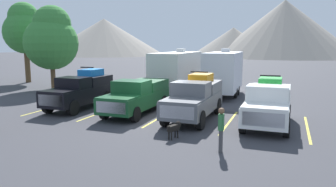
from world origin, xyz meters
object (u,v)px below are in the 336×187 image
pickup_truck_c (195,97)px  person_c (221,127)px  pickup_truck_b (137,95)px  camper_trailer_a (177,71)px  camper_trailer_b (223,71)px  pickup_truck_d (268,103)px  pickup_truck_a (81,90)px  dog (175,127)px

pickup_truck_c → person_c: size_ratio=3.24×
pickup_truck_b → camper_trailer_a: 7.69m
camper_trailer_b → person_c: (2.52, -13.64, -0.98)m
pickup_truck_d → person_c: size_ratio=3.08×
person_c → pickup_truck_a: bearing=151.7°
pickup_truck_d → camper_trailer_b: bearing=114.7°
pickup_truck_a → camper_trailer_b: camper_trailer_b is taller
pickup_truck_b → camper_trailer_b: size_ratio=0.80×
pickup_truck_a → dog: bearing=-28.8°
pickup_truck_c → camper_trailer_b: 8.54m
pickup_truck_b → camper_trailer_b: camper_trailer_b is taller
pickup_truck_b → camper_trailer_b: 9.05m
camper_trailer_a → pickup_truck_b: bearing=-89.5°
camper_trailer_b → pickup_truck_c: bearing=-89.8°
pickup_truck_c → dog: (0.23, -4.02, -0.70)m
pickup_truck_a → pickup_truck_d: bearing=-2.2°
pickup_truck_c → pickup_truck_b: bearing=175.8°
pickup_truck_d → camper_trailer_a: 11.09m
pickup_truck_d → person_c: bearing=-105.7°
person_c → dog: person_c is taller
pickup_truck_b → pickup_truck_d: 7.59m
pickup_truck_c → camper_trailer_b: camper_trailer_b is taller
pickup_truck_c → camper_trailer_a: (-3.74, 7.91, 0.77)m
pickup_truck_a → pickup_truck_b: size_ratio=0.92×
pickup_truck_d → person_c: 5.26m
pickup_truck_a → pickup_truck_b: 4.08m
camper_trailer_a → pickup_truck_c: bearing=-64.7°
camper_trailer_a → dog: size_ratio=10.21×
camper_trailer_b → camper_trailer_a: bearing=-170.9°
pickup_truck_b → camper_trailer_a: (-0.07, 7.64, 0.90)m
pickup_truck_a → pickup_truck_c: size_ratio=0.95×
person_c → dog: 2.57m
pickup_truck_d → camper_trailer_a: (-7.65, 7.99, 0.82)m
camper_trailer_b → dog: bearing=-88.8°
camper_trailer_a → person_c: (6.23, -13.05, -0.97)m
pickup_truck_a → camper_trailer_b: bearing=46.5°
pickup_truck_b → person_c: pickup_truck_b is taller
camper_trailer_b → person_c: size_ratio=4.17×
pickup_truck_a → pickup_truck_b: bearing=-1.4°
pickup_truck_a → camper_trailer_a: 8.57m
pickup_truck_a → pickup_truck_d: 11.67m
pickup_truck_c → person_c: pickup_truck_c is taller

